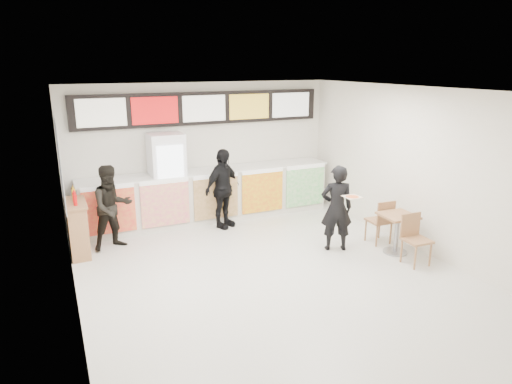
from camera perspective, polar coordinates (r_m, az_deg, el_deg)
floor at (r=7.67m, az=2.10°, el=-10.43°), size 7.00×7.00×0.00m
ceiling at (r=6.89m, az=2.35°, el=12.57°), size 7.00×7.00×0.00m
wall_back at (r=10.30m, az=-6.58°, el=5.14°), size 6.00×0.00×6.00m
wall_left at (r=6.42m, az=-22.48°, el=-2.53°), size 0.00×7.00×7.00m
wall_right at (r=8.86m, az=19.85°, el=2.55°), size 0.00×7.00×7.00m
service_counter at (r=10.14m, az=-5.70°, el=-0.40°), size 5.56×0.77×1.14m
menu_board at (r=10.09m, az=-6.60°, el=10.37°), size 5.50×0.14×0.70m
drinks_fridge at (r=9.79m, az=-10.98°, el=1.41°), size 0.70×0.67×2.00m
mirror_panel at (r=8.74m, az=-23.36°, el=3.71°), size 0.01×2.00×1.50m
customer_main at (r=8.54m, az=10.04°, el=-2.01°), size 0.69×0.58×1.62m
customer_left at (r=8.90m, az=-17.55°, el=-1.84°), size 0.91×0.78×1.60m
customer_mid at (r=9.60m, az=-4.19°, el=0.41°), size 1.07×0.84×1.69m
pizza_slice at (r=8.09m, az=11.94°, el=-0.55°), size 0.36×0.36×0.02m
cafe_table at (r=8.74m, az=17.23°, el=-4.12°), size 0.63×1.53×0.88m
condiment_ledge at (r=8.90m, az=-21.38°, el=-4.17°), size 0.36×0.90×1.20m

